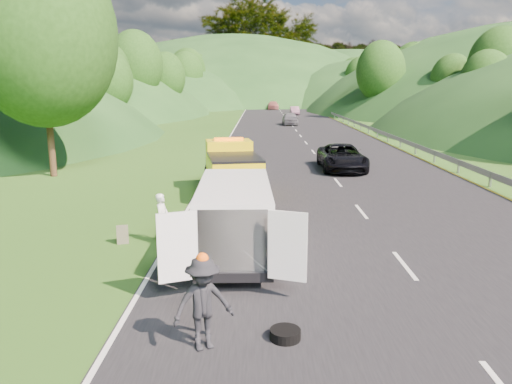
{
  "coord_description": "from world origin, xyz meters",
  "views": [
    {
      "loc": [
        -1.01,
        -15.06,
        4.89
      ],
      "look_at": [
        -1.13,
        1.67,
        1.3
      ],
      "focal_mm": 35.0,
      "sensor_mm": 36.0,
      "label": 1
    }
  ],
  "objects_px": {
    "child": "(208,250)",
    "suitcase": "(123,235)",
    "tow_truck": "(231,168)",
    "worker": "(204,349)",
    "white_van": "(235,215)",
    "passing_suv": "(341,170)",
    "woman": "(163,243)",
    "spare_tire": "(285,340)"
  },
  "relations": [
    {
      "from": "spare_tire",
      "to": "passing_suv",
      "type": "bearing_deg",
      "value": 77.85
    },
    {
      "from": "white_van",
      "to": "passing_suv",
      "type": "bearing_deg",
      "value": 68.03
    },
    {
      "from": "white_van",
      "to": "suitcase",
      "type": "bearing_deg",
      "value": 160.18
    },
    {
      "from": "woman",
      "to": "spare_tire",
      "type": "height_order",
      "value": "woman"
    },
    {
      "from": "worker",
      "to": "spare_tire",
      "type": "xyz_separation_m",
      "value": [
        1.55,
        0.35,
        0.0
      ]
    },
    {
      "from": "passing_suv",
      "to": "tow_truck",
      "type": "bearing_deg",
      "value": -132.87
    },
    {
      "from": "tow_truck",
      "to": "child",
      "type": "bearing_deg",
      "value": -101.57
    },
    {
      "from": "white_van",
      "to": "spare_tire",
      "type": "height_order",
      "value": "white_van"
    },
    {
      "from": "worker",
      "to": "passing_suv",
      "type": "bearing_deg",
      "value": 50.15
    },
    {
      "from": "spare_tire",
      "to": "worker",
      "type": "bearing_deg",
      "value": -167.37
    },
    {
      "from": "spare_tire",
      "to": "passing_suv",
      "type": "xyz_separation_m",
      "value": [
        4.31,
        20.02,
        0.0
      ]
    },
    {
      "from": "white_van",
      "to": "passing_suv",
      "type": "xyz_separation_m",
      "value": [
        5.53,
        15.12,
        -1.24
      ]
    },
    {
      "from": "tow_truck",
      "to": "white_van",
      "type": "xyz_separation_m",
      "value": [
        0.57,
        -8.62,
        0.03
      ]
    },
    {
      "from": "child",
      "to": "suitcase",
      "type": "distance_m",
      "value": 2.85
    },
    {
      "from": "child",
      "to": "worker",
      "type": "height_order",
      "value": "worker"
    },
    {
      "from": "white_van",
      "to": "child",
      "type": "distance_m",
      "value": 1.59
    },
    {
      "from": "suitcase",
      "to": "worker",
      "type": "bearing_deg",
      "value": -62.96
    },
    {
      "from": "spare_tire",
      "to": "woman",
      "type": "bearing_deg",
      "value": 120.28
    },
    {
      "from": "woman",
      "to": "spare_tire",
      "type": "relative_size",
      "value": 2.6
    },
    {
      "from": "tow_truck",
      "to": "white_van",
      "type": "height_order",
      "value": "tow_truck"
    },
    {
      "from": "tow_truck",
      "to": "child",
      "type": "distance_m",
      "value": 8.17
    },
    {
      "from": "worker",
      "to": "passing_suv",
      "type": "height_order",
      "value": "worker"
    },
    {
      "from": "child",
      "to": "suitcase",
      "type": "xyz_separation_m",
      "value": [
        -2.76,
        0.62,
        0.29
      ]
    },
    {
      "from": "spare_tire",
      "to": "passing_suv",
      "type": "height_order",
      "value": "passing_suv"
    },
    {
      "from": "child",
      "to": "passing_suv",
      "type": "bearing_deg",
      "value": 80.89
    },
    {
      "from": "woman",
      "to": "passing_suv",
      "type": "height_order",
      "value": "woman"
    },
    {
      "from": "suitcase",
      "to": "spare_tire",
      "type": "bearing_deg",
      "value": -51.49
    },
    {
      "from": "tow_truck",
      "to": "worker",
      "type": "distance_m",
      "value": 13.91
    },
    {
      "from": "suitcase",
      "to": "white_van",
      "type": "bearing_deg",
      "value": -17.94
    },
    {
      "from": "woman",
      "to": "spare_tire",
      "type": "xyz_separation_m",
      "value": [
        3.56,
        -6.09,
        0.0
      ]
    },
    {
      "from": "woman",
      "to": "worker",
      "type": "bearing_deg",
      "value": -150.66
    },
    {
      "from": "worker",
      "to": "suitcase",
      "type": "bearing_deg",
      "value": 93.25
    },
    {
      "from": "tow_truck",
      "to": "passing_suv",
      "type": "xyz_separation_m",
      "value": [
        6.11,
        6.51,
        -1.21
      ]
    },
    {
      "from": "worker",
      "to": "suitcase",
      "type": "distance_m",
      "value": 7.2
    },
    {
      "from": "white_van",
      "to": "worker",
      "type": "bearing_deg",
      "value": -95.47
    },
    {
      "from": "spare_tire",
      "to": "tow_truck",
      "type": "bearing_deg",
      "value": 97.57
    },
    {
      "from": "child",
      "to": "passing_suv",
      "type": "xyz_separation_m",
      "value": [
        6.37,
        14.58,
        0.0
      ]
    },
    {
      "from": "tow_truck",
      "to": "woman",
      "type": "xyz_separation_m",
      "value": [
        -1.76,
        -7.42,
        -1.21
      ]
    },
    {
      "from": "child",
      "to": "worker",
      "type": "bearing_deg",
      "value": -70.49
    },
    {
      "from": "tow_truck",
      "to": "worker",
      "type": "bearing_deg",
      "value": -98.69
    },
    {
      "from": "tow_truck",
      "to": "child",
      "type": "relative_size",
      "value": 6.36
    },
    {
      "from": "white_van",
      "to": "worker",
      "type": "distance_m",
      "value": 5.4
    }
  ]
}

